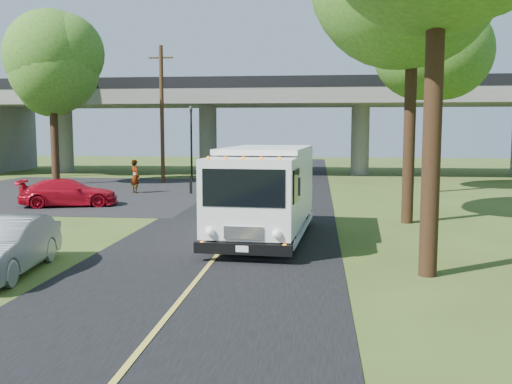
# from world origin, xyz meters

# --- Properties ---
(ground) EXTENTS (120.00, 120.00, 0.00)m
(ground) POSITION_xyz_m (0.00, 0.00, 0.00)
(ground) COLOR #3A4E1B
(ground) RESTS_ON ground
(road) EXTENTS (7.00, 90.00, 0.02)m
(road) POSITION_xyz_m (0.00, 10.00, 0.01)
(road) COLOR black
(road) RESTS_ON ground
(parking_lot) EXTENTS (16.00, 18.00, 0.01)m
(parking_lot) POSITION_xyz_m (-11.00, 18.00, 0.01)
(parking_lot) COLOR black
(parking_lot) RESTS_ON ground
(lane_line) EXTENTS (0.12, 90.00, 0.01)m
(lane_line) POSITION_xyz_m (0.00, 10.00, 0.03)
(lane_line) COLOR gold
(lane_line) RESTS_ON road
(overpass) EXTENTS (54.00, 10.00, 7.30)m
(overpass) POSITION_xyz_m (0.00, 32.00, 4.56)
(overpass) COLOR slate
(overpass) RESTS_ON ground
(traffic_signal) EXTENTS (0.18, 0.22, 5.20)m
(traffic_signal) POSITION_xyz_m (-6.00, 26.00, 3.20)
(traffic_signal) COLOR black
(traffic_signal) RESTS_ON ground
(utility_pole) EXTENTS (1.60, 0.26, 9.00)m
(utility_pole) POSITION_xyz_m (-7.50, 24.00, 4.59)
(utility_pole) COLOR #472D19
(utility_pole) RESTS_ON ground
(tree_right_far) EXTENTS (5.77, 5.67, 10.99)m
(tree_right_far) POSITION_xyz_m (9.21, 19.84, 8.30)
(tree_right_far) COLOR #382314
(tree_right_far) RESTS_ON ground
(tree_left_lot) EXTENTS (5.60, 5.50, 10.50)m
(tree_left_lot) POSITION_xyz_m (-13.79, 21.84, 7.90)
(tree_left_lot) COLOR #382314
(tree_left_lot) RESTS_ON ground
(tree_left_far) EXTENTS (5.26, 5.16, 9.89)m
(tree_left_far) POSITION_xyz_m (-16.79, 27.84, 7.45)
(tree_left_far) COLOR #382314
(tree_left_far) RESTS_ON ground
(step_van) EXTENTS (3.09, 7.25, 2.97)m
(step_van) POSITION_xyz_m (1.09, 5.15, 1.62)
(step_van) COLOR white
(step_van) RESTS_ON ground
(red_sedan) EXTENTS (4.73, 3.02, 1.28)m
(red_sedan) POSITION_xyz_m (-8.68, 12.11, 0.64)
(red_sedan) COLOR #B90B1D
(red_sedan) RESTS_ON ground
(silver_sedan) EXTENTS (1.98, 4.38, 1.40)m
(silver_sedan) POSITION_xyz_m (-4.85, 0.00, 0.70)
(silver_sedan) COLOR gray
(silver_sedan) RESTS_ON ground
(pedestrian) EXTENTS (0.81, 0.79, 1.87)m
(pedestrian) POSITION_xyz_m (-7.34, 17.73, 0.94)
(pedestrian) COLOR gray
(pedestrian) RESTS_ON ground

